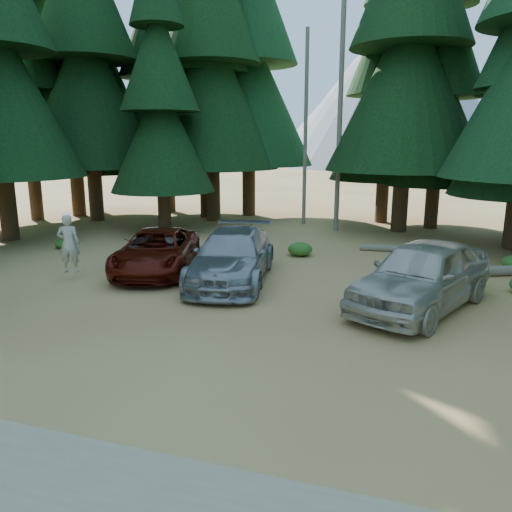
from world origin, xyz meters
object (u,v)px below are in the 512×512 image
object	(u,v)px
silver_minivan_center	(232,256)
log_left	(193,249)
frisbee_player	(69,243)
log_right	(466,272)
red_pickup	(157,251)
silver_minivan_right	(422,275)
log_mid	(402,249)

from	to	relation	value
silver_minivan_center	log_left	world-z (taller)	silver_minivan_center
frisbee_player	log_right	bearing A→B (deg)	175.67
red_pickup	silver_minivan_right	bearing A→B (deg)	-25.20
silver_minivan_center	log_mid	xyz separation A→B (m)	(5.06, 6.12, -0.68)
log_left	log_mid	xyz separation A→B (m)	(8.03, 2.71, -0.01)
red_pickup	log_left	distance (m)	3.10
silver_minivan_center	log_mid	distance (m)	7.96
log_left	log_right	world-z (taller)	log_right
frisbee_player	log_mid	xyz separation A→B (m)	(10.15, 7.56, -1.07)
silver_minivan_center	frisbee_player	world-z (taller)	frisbee_player
silver_minivan_right	log_right	world-z (taller)	silver_minivan_right
silver_minivan_center	frisbee_player	size ratio (longest dim) A/B	2.91
red_pickup	log_left	size ratio (longest dim) A/B	1.30
red_pickup	frisbee_player	distance (m)	2.86
red_pickup	log_mid	xyz separation A→B (m)	(7.99, 5.76, -0.59)
silver_minivan_right	log_mid	size ratio (longest dim) A/B	1.64
red_pickup	log_right	distance (m)	10.48
red_pickup	log_mid	distance (m)	9.86
silver_minivan_center	silver_minivan_right	distance (m)	5.86
log_left	log_mid	bearing A→B (deg)	-7.21
red_pickup	frisbee_player	size ratio (longest dim) A/B	2.69
red_pickup	silver_minivan_center	xyz separation A→B (m)	(2.93, -0.36, 0.09)
silver_minivan_center	log_left	distance (m)	4.57
log_left	silver_minivan_right	bearing A→B (deg)	-52.35
silver_minivan_right	log_right	xyz separation A→B (m)	(1.45, 3.81, -0.76)
frisbee_player	log_right	xyz separation A→B (m)	(12.32, 4.30, -1.04)
frisbee_player	silver_minivan_right	bearing A→B (deg)	159.00
silver_minivan_right	log_left	size ratio (longest dim) A/B	1.36
log_mid	log_right	distance (m)	3.92
red_pickup	log_left	bearing A→B (deg)	74.23
red_pickup	log_right	world-z (taller)	red_pickup
red_pickup	log_right	bearing A→B (deg)	-2.80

